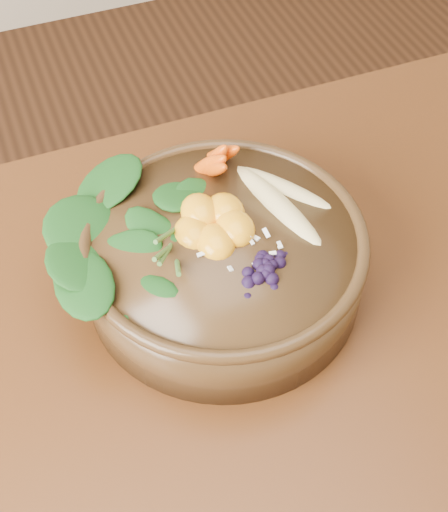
# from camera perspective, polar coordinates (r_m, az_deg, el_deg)

# --- Properties ---
(dining_table) EXTENTS (1.60, 0.90, 0.75)m
(dining_table) POSITION_cam_1_polar(r_m,az_deg,el_deg) (0.83, 2.86, -14.45)
(dining_table) COLOR #331C0C
(dining_table) RESTS_ON ground
(stoneware_bowl) EXTENTS (0.40, 0.40, 0.08)m
(stoneware_bowl) POSITION_cam_1_polar(r_m,az_deg,el_deg) (0.79, -0.00, -0.46)
(stoneware_bowl) COLOR #3F2913
(stoneware_bowl) RESTS_ON dining_table
(kale_heap) EXTENTS (0.25, 0.24, 0.05)m
(kale_heap) POSITION_cam_1_polar(r_m,az_deg,el_deg) (0.76, -5.95, 3.63)
(kale_heap) COLOR #184D17
(kale_heap) RESTS_ON stoneware_bowl
(carrot_cluster) EXTENTS (0.08, 0.08, 0.09)m
(carrot_cluster) POSITION_cam_1_polar(r_m,az_deg,el_deg) (0.80, -0.95, 8.92)
(carrot_cluster) COLOR #D84908
(carrot_cluster) RESTS_ON stoneware_bowl
(banana_halves) EXTENTS (0.12, 0.18, 0.03)m
(banana_halves) POSITION_cam_1_polar(r_m,az_deg,el_deg) (0.79, 4.67, 5.60)
(banana_halves) COLOR #E0CC84
(banana_halves) RESTS_ON stoneware_bowl
(mandarin_cluster) EXTENTS (0.12, 0.12, 0.03)m
(mandarin_cluster) POSITION_cam_1_polar(r_m,az_deg,el_deg) (0.76, -0.84, 3.28)
(mandarin_cluster) COLOR orange
(mandarin_cluster) RESTS_ON stoneware_bowl
(blueberry_pile) EXTENTS (0.17, 0.15, 0.04)m
(blueberry_pile) POSITION_cam_1_polar(r_m,az_deg,el_deg) (0.71, 3.58, -0.13)
(blueberry_pile) COLOR black
(blueberry_pile) RESTS_ON stoneware_bowl
(coconut_flakes) EXTENTS (0.12, 0.10, 0.01)m
(coconut_flakes) POSITION_cam_1_polar(r_m,az_deg,el_deg) (0.75, 1.20, 0.90)
(coconut_flakes) COLOR white
(coconut_flakes) RESTS_ON stoneware_bowl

